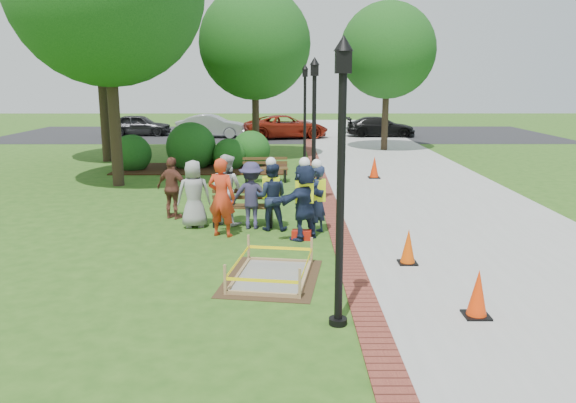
{
  "coord_description": "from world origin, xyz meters",
  "views": [
    {
      "loc": [
        0.46,
        -10.96,
        3.67
      ],
      "look_at": [
        0.5,
        1.2,
        1.0
      ],
      "focal_mm": 35.0,
      "sensor_mm": 36.0,
      "label": 1
    }
  ],
  "objects_px": {
    "wet_concrete_pad": "(272,266)",
    "hivis_worker_b": "(317,197)",
    "bench_near": "(243,215)",
    "lamp_near": "(341,164)",
    "cone_front": "(478,295)",
    "hivis_worker_a": "(304,199)",
    "hivis_worker_c": "(271,194)"
  },
  "relations": [
    {
      "from": "lamp_near",
      "to": "hivis_worker_a",
      "type": "bearing_deg",
      "value": 94.56
    },
    {
      "from": "wet_concrete_pad",
      "to": "cone_front",
      "type": "bearing_deg",
      "value": -28.74
    },
    {
      "from": "bench_near",
      "to": "lamp_near",
      "type": "height_order",
      "value": "lamp_near"
    },
    {
      "from": "hivis_worker_b",
      "to": "lamp_near",
      "type": "bearing_deg",
      "value": -89.3
    },
    {
      "from": "wet_concrete_pad",
      "to": "bench_near",
      "type": "relative_size",
      "value": 1.52
    },
    {
      "from": "cone_front",
      "to": "hivis_worker_c",
      "type": "distance_m",
      "value": 6.25
    },
    {
      "from": "lamp_near",
      "to": "hivis_worker_b",
      "type": "distance_m",
      "value": 5.41
    },
    {
      "from": "cone_front",
      "to": "lamp_near",
      "type": "xyz_separation_m",
      "value": [
        -2.2,
        -0.24,
        2.1
      ]
    },
    {
      "from": "wet_concrete_pad",
      "to": "hivis_worker_b",
      "type": "height_order",
      "value": "hivis_worker_b"
    },
    {
      "from": "lamp_near",
      "to": "hivis_worker_b",
      "type": "height_order",
      "value": "lamp_near"
    },
    {
      "from": "cone_front",
      "to": "hivis_worker_a",
      "type": "distance_m",
      "value": 5.15
    },
    {
      "from": "wet_concrete_pad",
      "to": "hivis_worker_a",
      "type": "xyz_separation_m",
      "value": [
        0.69,
        2.64,
        0.72
      ]
    },
    {
      "from": "hivis_worker_b",
      "to": "hivis_worker_c",
      "type": "bearing_deg",
      "value": 164.18
    },
    {
      "from": "bench_near",
      "to": "hivis_worker_c",
      "type": "height_order",
      "value": "hivis_worker_c"
    },
    {
      "from": "lamp_near",
      "to": "hivis_worker_a",
      "type": "xyz_separation_m",
      "value": [
        -0.37,
        4.68,
        -1.53
      ]
    },
    {
      "from": "bench_near",
      "to": "hivis_worker_b",
      "type": "relative_size",
      "value": 0.92
    },
    {
      "from": "lamp_near",
      "to": "hivis_worker_b",
      "type": "xyz_separation_m",
      "value": [
        -0.06,
        5.18,
        -1.58
      ]
    },
    {
      "from": "wet_concrete_pad",
      "to": "hivis_worker_c",
      "type": "bearing_deg",
      "value": 91.61
    },
    {
      "from": "lamp_near",
      "to": "hivis_worker_c",
      "type": "height_order",
      "value": "lamp_near"
    },
    {
      "from": "bench_near",
      "to": "cone_front",
      "type": "xyz_separation_m",
      "value": [
        4.08,
        -5.66,
        0.1
      ]
    },
    {
      "from": "lamp_near",
      "to": "wet_concrete_pad",
      "type": "bearing_deg",
      "value": 117.6
    },
    {
      "from": "hivis_worker_a",
      "to": "lamp_near",
      "type": "bearing_deg",
      "value": -85.44
    },
    {
      "from": "bench_near",
      "to": "hivis_worker_a",
      "type": "relative_size",
      "value": 0.86
    },
    {
      "from": "wet_concrete_pad",
      "to": "hivis_worker_a",
      "type": "bearing_deg",
      "value": 75.39
    },
    {
      "from": "hivis_worker_a",
      "to": "wet_concrete_pad",
      "type": "bearing_deg",
      "value": -104.61
    },
    {
      "from": "hivis_worker_c",
      "to": "hivis_worker_a",
      "type": "bearing_deg",
      "value": -45.97
    },
    {
      "from": "wet_concrete_pad",
      "to": "hivis_worker_b",
      "type": "relative_size",
      "value": 1.39
    },
    {
      "from": "wet_concrete_pad",
      "to": "lamp_near",
      "type": "distance_m",
      "value": 3.21
    },
    {
      "from": "cone_front",
      "to": "lamp_near",
      "type": "bearing_deg",
      "value": -173.64
    },
    {
      "from": "lamp_near",
      "to": "hivis_worker_c",
      "type": "xyz_separation_m",
      "value": [
        -1.16,
        5.49,
        -1.58
      ]
    },
    {
      "from": "hivis_worker_c",
      "to": "lamp_near",
      "type": "bearing_deg",
      "value": -78.08
    },
    {
      "from": "wet_concrete_pad",
      "to": "lamp_near",
      "type": "xyz_separation_m",
      "value": [
        1.06,
        -2.03,
        2.25
      ]
    }
  ]
}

